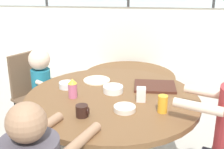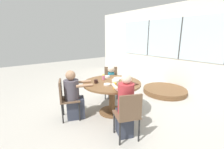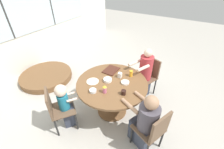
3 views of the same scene
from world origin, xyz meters
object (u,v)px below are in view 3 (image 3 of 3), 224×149
at_px(person_woman_green_shirt, 144,76).
at_px(person_man_blue_shirt, 145,123).
at_px(folded_table_stack, 46,76).
at_px(milk_carton_small, 120,75).
at_px(juice_glass, 131,74).
at_px(chair_for_man_blue_shirt, 154,129).
at_px(coffee_mug, 124,92).
at_px(chair_for_woman_green_shirt, 149,73).
at_px(chair_for_toddler, 56,107).
at_px(bowl_fruit, 108,80).
at_px(sippy_cup, 105,89).
at_px(person_toddler, 66,106).
at_px(bowl_white_shallow, 125,82).
at_px(bowl_cereal, 93,91).

relative_size(person_woman_green_shirt, person_man_blue_shirt, 1.08).
bearing_deg(folded_table_stack, milk_carton_small, -85.82).
xyz_separation_m(juice_glass, folded_table_stack, (-0.30, 2.30, -0.73)).
relative_size(chair_for_man_blue_shirt, coffee_mug, 9.96).
relative_size(chair_for_woman_green_shirt, chair_for_toddler, 1.00).
bearing_deg(chair_for_woman_green_shirt, chair_for_toddler, 83.15).
relative_size(milk_carton_small, bowl_fruit, 0.66).
bearing_deg(chair_for_woman_green_shirt, coffee_mug, 108.83).
bearing_deg(sippy_cup, person_toddler, 126.75).
bearing_deg(bowl_fruit, chair_for_toddler, 147.74).
height_order(person_man_blue_shirt, bowl_white_shallow, person_man_blue_shirt).
bearing_deg(bowl_white_shallow, folded_table_stack, 91.16).
height_order(person_man_blue_shirt, coffee_mug, person_man_blue_shirt).
relative_size(sippy_cup, bowl_white_shallow, 0.98).
xyz_separation_m(chair_for_toddler, bowl_fruit, (0.82, -0.52, 0.25)).
height_order(person_man_blue_shirt, person_toddler, person_man_blue_shirt).
distance_m(sippy_cup, bowl_fruit, 0.32).
bearing_deg(chair_for_man_blue_shirt, chair_for_toddler, 127.97).
xyz_separation_m(person_man_blue_shirt, bowl_white_shallow, (0.43, 0.57, 0.28)).
bearing_deg(juice_glass, sippy_cup, 164.33).
bearing_deg(chair_for_woman_green_shirt, juice_glass, 95.07).
xyz_separation_m(chair_for_toddler, coffee_mug, (0.65, -0.93, 0.26)).
relative_size(sippy_cup, bowl_cereal, 1.25).
relative_size(person_woman_green_shirt, bowl_white_shallow, 7.81).
distance_m(chair_for_woman_green_shirt, bowl_fruit, 1.09).
height_order(person_toddler, sippy_cup, person_toddler).
distance_m(chair_for_toddler, bowl_white_shallow, 1.26).
height_order(chair_for_man_blue_shirt, bowl_fruit, chair_for_man_blue_shirt).
bearing_deg(person_toddler, chair_for_toddler, -90.00).
height_order(coffee_mug, folded_table_stack, coffee_mug).
bearing_deg(chair_for_toddler, juice_glass, 91.79).
xyz_separation_m(person_man_blue_shirt, bowl_fruit, (0.33, 0.88, 0.29)).
distance_m(juice_glass, folded_table_stack, 2.43).
relative_size(coffee_mug, bowl_fruit, 0.57).
xyz_separation_m(person_woman_green_shirt, bowl_fruit, (-0.79, 0.43, 0.24)).
relative_size(person_man_blue_shirt, juice_glass, 8.94).
relative_size(chair_for_woman_green_shirt, coffee_mug, 9.96).
xyz_separation_m(person_woman_green_shirt, folded_table_stack, (-0.73, 2.42, -0.46)).
distance_m(chair_for_man_blue_shirt, milk_carton_small, 1.12).
bearing_deg(sippy_cup, bowl_white_shallow, -25.14).
bearing_deg(bowl_white_shallow, person_woman_green_shirt, -10.04).
height_order(person_man_blue_shirt, folded_table_stack, person_man_blue_shirt).
bearing_deg(bowl_fruit, milk_carton_small, -32.79).
bearing_deg(person_woman_green_shirt, juice_glass, 96.88).
bearing_deg(folded_table_stack, bowl_white_shallow, -88.84).
bearing_deg(person_woman_green_shirt, person_toddler, 83.11).
height_order(milk_carton_small, folded_table_stack, milk_carton_small).
bearing_deg(juice_glass, coffee_mug, -168.31).
distance_m(chair_for_man_blue_shirt, bowl_white_shallow, 0.91).
bearing_deg(sippy_cup, chair_for_toddler, 129.72).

